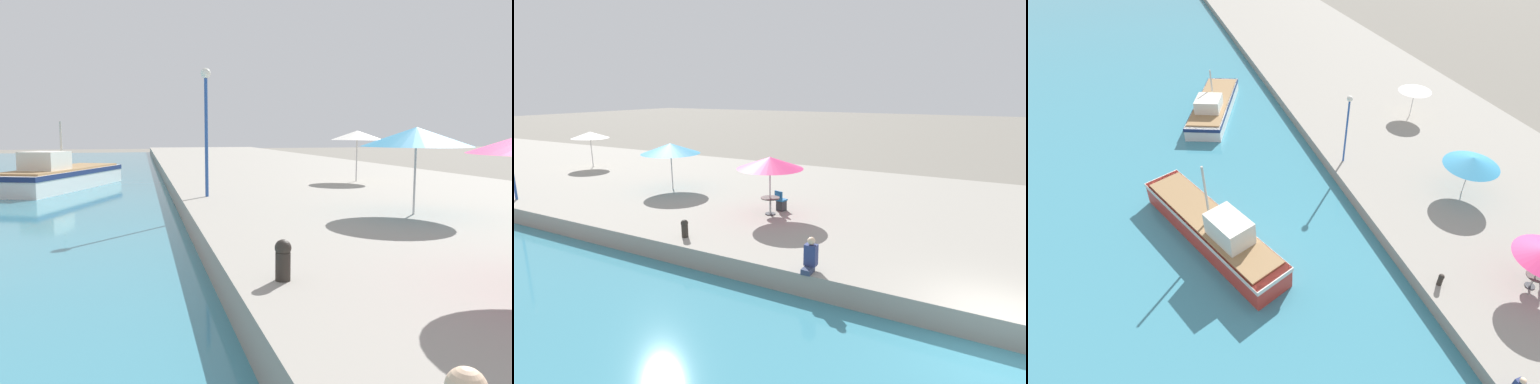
{
  "view_description": "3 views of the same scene",
  "coord_description": "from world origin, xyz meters",
  "views": [
    {
      "loc": [
        -1.32,
        2.74,
        3.06
      ],
      "look_at": [
        1.5,
        14.99,
        1.56
      ],
      "focal_mm": 35.0,
      "sensor_mm": 36.0,
      "label": 1
    },
    {
      "loc": [
        -9.7,
        0.96,
        5.88
      ],
      "look_at": [
        4.56,
        8.58,
        1.76
      ],
      "focal_mm": 28.0,
      "sensor_mm": 36.0,
      "label": 2
    },
    {
      "loc": [
        -9.66,
        1.3,
        15.46
      ],
      "look_at": [
        -4.0,
        18.0,
        1.36
      ],
      "focal_mm": 28.0,
      "sensor_mm": 36.0,
      "label": 3
    }
  ],
  "objects": [
    {
      "name": "cafe_umbrella_striped",
      "position": [
        8.63,
        24.71,
        2.94
      ],
      "size": [
        2.46,
        2.46,
        2.39
      ],
      "color": "#B7B7B7",
      "rests_on": "quay_promenade"
    },
    {
      "name": "lamppost",
      "position": [
        0.97,
        20.59,
        3.85
      ],
      "size": [
        0.36,
        0.36,
        4.56
      ],
      "color": "#28519E",
      "rests_on": "quay_promenade"
    },
    {
      "name": "quay_promenade",
      "position": [
        8.0,
        37.0,
        0.38
      ],
      "size": [
        16.0,
        90.0,
        0.76
      ],
      "color": "gray",
      "rests_on": "ground_plane"
    },
    {
      "name": "cafe_umbrella_white",
      "position": [
        6.16,
        15.33,
        2.95
      ],
      "size": [
        3.08,
        3.08,
        2.45
      ],
      "color": "#B7B7B7",
      "rests_on": "quay_promenade"
    },
    {
      "name": "fishing_boat_mid",
      "position": [
        -5.57,
        31.19,
        0.76
      ],
      "size": [
        5.91,
        9.57,
        3.62
      ],
      "rotation": [
        0.0,
        0.0,
        -0.38
      ],
      "color": "silver",
      "rests_on": "water_basin"
    },
    {
      "name": "cafe_table",
      "position": [
        4.64,
        8.61,
        1.29
      ],
      "size": [
        0.8,
        0.8,
        0.74
      ],
      "color": "#333338",
      "rests_on": "quay_promenade"
    },
    {
      "name": "mooring_bollard",
      "position": [
        0.79,
        10.03,
        1.11
      ],
      "size": [
        0.26,
        0.26,
        0.65
      ],
      "color": "#2D2823",
      "rests_on": "quay_promenade"
    },
    {
      "name": "fishing_boat_near",
      "position": [
        -8.34,
        16.74,
        0.98
      ],
      "size": [
        6.07,
        10.4,
        4.79
      ],
      "rotation": [
        0.0,
        0.0,
        0.41
      ],
      "color": "red",
      "rests_on": "water_basin"
    }
  ]
}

